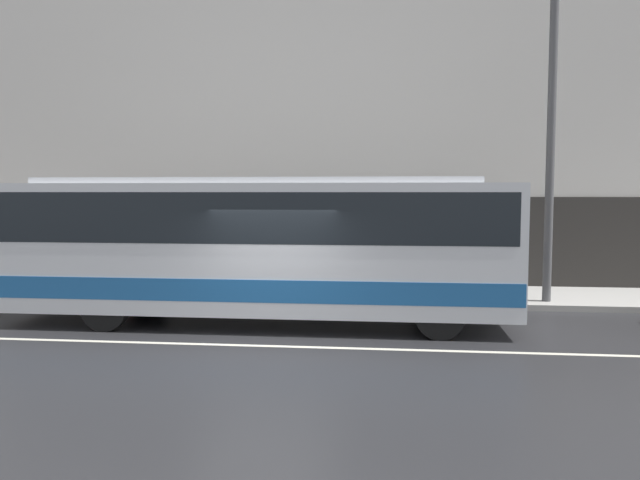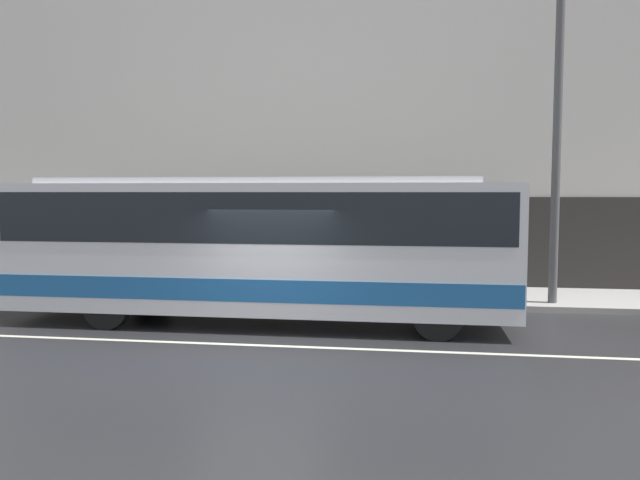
# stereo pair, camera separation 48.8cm
# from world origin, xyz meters

# --- Properties ---
(ground_plane) EXTENTS (60.00, 60.00, 0.00)m
(ground_plane) POSITION_xyz_m (0.00, 0.00, 0.00)
(ground_plane) COLOR #262628
(sidewalk) EXTENTS (60.00, 3.09, 0.15)m
(sidewalk) POSITION_xyz_m (0.00, 5.55, 0.07)
(sidewalk) COLOR #A09E99
(sidewalk) RESTS_ON ground_plane
(building_facade) EXTENTS (60.00, 0.35, 10.78)m
(building_facade) POSITION_xyz_m (0.00, 7.24, 5.20)
(building_facade) COLOR silver
(building_facade) RESTS_ON ground_plane
(lane_stripe) EXTENTS (54.00, 0.14, 0.01)m
(lane_stripe) POSITION_xyz_m (0.00, 0.00, 0.00)
(lane_stripe) COLOR beige
(lane_stripe) RESTS_ON ground_plane
(transit_bus) EXTENTS (10.76, 2.59, 3.14)m
(transit_bus) POSITION_xyz_m (-0.53, 2.02, 1.77)
(transit_bus) COLOR silver
(transit_bus) RESTS_ON ground_plane
(utility_pole_near) EXTENTS (0.21, 0.21, 7.32)m
(utility_pole_near) POSITION_xyz_m (6.14, 4.60, 3.81)
(utility_pole_near) COLOR #4C4C4F
(utility_pole_near) RESTS_ON sidewalk
(pedestrian_waiting) EXTENTS (0.36, 0.36, 1.75)m
(pedestrian_waiting) POSITION_xyz_m (-4.37, 4.54, 0.97)
(pedestrian_waiting) COLOR maroon
(pedestrian_waiting) RESTS_ON sidewalk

